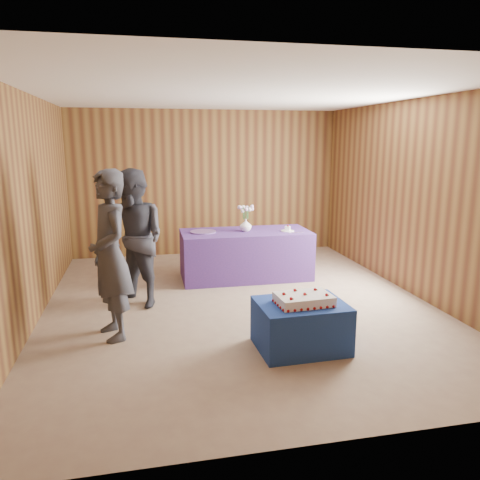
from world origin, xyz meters
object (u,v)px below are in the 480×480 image
object	(u,v)px
vase	(246,225)
guest_right	(135,239)
serving_table	(246,254)
guest_left	(110,256)
cake_table	(301,326)
sheet_cake	(304,299)

from	to	relation	value
vase	guest_right	distance (m)	1.94
serving_table	guest_left	distance (m)	2.78
serving_table	vase	bearing A→B (deg)	67.08
cake_table	vase	world-z (taller)	vase
vase	guest_right	xyz separation A→B (m)	(-1.68, -0.96, 0.05)
vase	guest_left	xyz separation A→B (m)	(-1.93, -1.93, 0.08)
guest_right	serving_table	bearing A→B (deg)	77.49
cake_table	sheet_cake	bearing A→B (deg)	-76.61
vase	guest_left	size ratio (longest dim) A/B	0.10
guest_left	sheet_cake	bearing A→B (deg)	49.33
sheet_cake	vase	size ratio (longest dim) A/B	3.17
serving_table	vase	world-z (taller)	vase
sheet_cake	guest_right	distance (m)	2.44
sheet_cake	guest_right	bearing A→B (deg)	130.45
serving_table	sheet_cake	distance (m)	2.69
cake_table	vase	xyz separation A→B (m)	(0.01, 2.65, 0.60)
sheet_cake	serving_table	bearing A→B (deg)	86.33
guest_left	cake_table	bearing A→B (deg)	50.24
guest_left	guest_right	size ratio (longest dim) A/B	1.03
cake_table	guest_left	size ratio (longest dim) A/B	0.49
cake_table	serving_table	bearing A→B (deg)	87.98
sheet_cake	guest_left	world-z (taller)	guest_left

